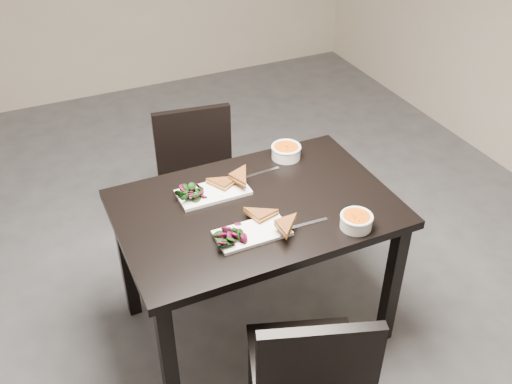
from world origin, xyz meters
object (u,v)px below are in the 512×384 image
at_px(soup_bowl_near, 356,220).
at_px(plate_near, 252,233).
at_px(chair_near, 310,374).
at_px(plate_far, 213,192).
at_px(chair_far, 199,178).
at_px(table, 256,223).
at_px(soup_bowl_far, 286,151).

bearing_deg(soup_bowl_near, plate_near, 161.90).
distance_m(plate_near, soup_bowl_near, 0.43).
distance_m(chair_near, plate_near, 0.59).
bearing_deg(plate_far, soup_bowl_near, -46.00).
bearing_deg(chair_far, plate_far, -93.79).
bearing_deg(plate_near, chair_near, -90.64).
bearing_deg(soup_bowl_near, table, 135.20).
distance_m(table, chair_far, 0.70).
height_order(plate_far, soup_bowl_far, soup_bowl_far).
height_order(plate_near, soup_bowl_near, soup_bowl_near).
relative_size(chair_near, plate_near, 2.81).
distance_m(plate_near, plate_far, 0.34).
bearing_deg(table, chair_far, 92.73).
height_order(chair_far, soup_bowl_near, chair_far).
bearing_deg(soup_bowl_near, plate_far, 134.00).
height_order(chair_far, plate_near, chair_far).
relative_size(table, plate_far, 3.77).
distance_m(table, soup_bowl_near, 0.46).
height_order(table, soup_bowl_near, soup_bowl_near).
relative_size(chair_near, soup_bowl_far, 5.78).
distance_m(chair_near, chair_far, 1.37).
xyz_separation_m(table, plate_far, (-0.14, 0.16, 0.11)).
bearing_deg(chair_near, soup_bowl_near, 62.06).
height_order(table, chair_far, chair_far).
relative_size(chair_far, soup_bowl_far, 5.78).
relative_size(chair_near, chair_far, 1.00).
height_order(chair_near, plate_far, chair_near).
relative_size(chair_near, plate_far, 2.67).
bearing_deg(plate_far, chair_far, 78.37).
relative_size(plate_near, plate_far, 0.95).
bearing_deg(soup_bowl_far, soup_bowl_near, -88.52).
xyz_separation_m(table, soup_bowl_far, (0.30, 0.29, 0.14)).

